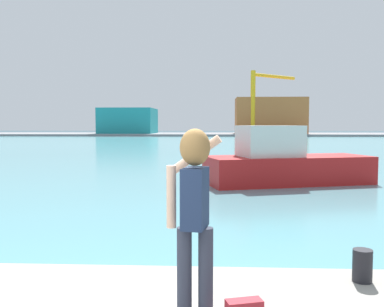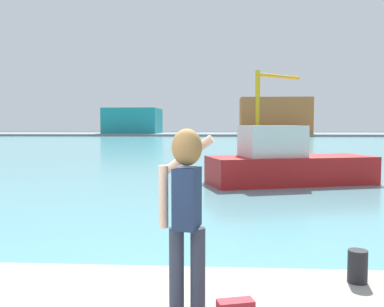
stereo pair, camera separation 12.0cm
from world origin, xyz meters
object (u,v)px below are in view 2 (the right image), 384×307
(warehouse_right, at_px, (275,116))
(port_crane, at_px, (265,94))
(harbor_bollard, at_px, (358,266))
(warehouse_left, at_px, (133,121))
(person_photographer, at_px, (186,202))
(boat_moored, at_px, (286,163))

(warehouse_right, xyz_separation_m, port_crane, (-2.46, -2.44, 4.53))
(harbor_bollard, relative_size, warehouse_left, 0.03)
(person_photographer, relative_size, boat_moored, 0.25)
(person_photographer, relative_size, warehouse_left, 0.14)
(boat_moored, xyz_separation_m, port_crane, (6.76, 72.65, 7.94))
(port_crane, bearing_deg, warehouse_right, 44.72)
(warehouse_left, height_order, warehouse_right, warehouse_right)
(boat_moored, relative_size, warehouse_right, 0.48)
(person_photographer, distance_m, warehouse_left, 93.19)
(harbor_bollard, xyz_separation_m, warehouse_left, (-20.70, 90.34, 2.37))
(boat_moored, relative_size, port_crane, 0.54)
(harbor_bollard, height_order, warehouse_left, warehouse_left)
(boat_moored, distance_m, port_crane, 73.39)
(warehouse_right, bearing_deg, boat_moored, -97.00)
(port_crane, bearing_deg, harbor_bollard, -95.32)
(boat_moored, bearing_deg, warehouse_left, 89.29)
(person_photographer, relative_size, warehouse_right, 0.12)
(boat_moored, bearing_deg, warehouse_right, 66.53)
(harbor_bollard, bearing_deg, person_photographer, -153.92)
(person_photographer, distance_m, warehouse_right, 89.62)
(person_photographer, bearing_deg, port_crane, 4.55)
(warehouse_left, xyz_separation_m, warehouse_right, (31.12, -2.52, 1.05))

